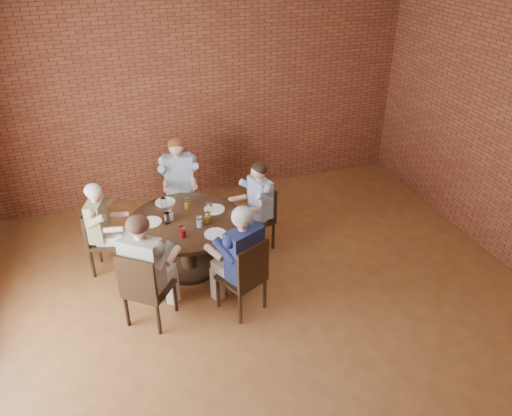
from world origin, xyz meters
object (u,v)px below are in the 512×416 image
object	(u,v)px
diner_e	(241,260)
smartphone	(217,231)
chair_b	(180,191)
diner_b	(179,184)
chair_d	(144,287)
diner_a	(257,207)
diner_c	(103,229)
dining_table	(187,235)
chair_e	(246,275)
diner_d	(147,269)
chair_c	(99,238)
chair_a	(261,214)

from	to	relation	value
diner_e	smartphone	world-z (taller)	diner_e
chair_b	diner_b	world-z (taller)	diner_b
chair_d	smartphone	world-z (taller)	chair_d
diner_a	diner_c	xyz separation A→B (m)	(-1.97, 0.10, -0.01)
dining_table	chair_e	world-z (taller)	chair_e
diner_a	diner_b	bearing A→B (deg)	-148.68
diner_d	smartphone	distance (m)	0.97
dining_table	diner_a	distance (m)	1.02
diner_e	chair_b	bearing A→B (deg)	-107.54
chair_c	diner_c	size ratio (longest dim) A/B	0.71
chair_b	diner_c	distance (m)	1.43
smartphone	chair_a	bearing A→B (deg)	18.25
chair_d	chair_e	xyz separation A→B (m)	(1.11, -0.15, -0.00)
dining_table	chair_a	distance (m)	1.09
diner_a	chair_d	xyz separation A→B (m)	(-1.63, -1.06, -0.11)
chair_e	smartphone	size ratio (longest dim) A/B	7.17
diner_c	diner_e	xyz separation A→B (m)	(1.41, -1.22, 0.06)
diner_b	diner_c	xyz separation A→B (m)	(-1.11, -0.80, -0.05)
diner_d	diner_e	size ratio (longest dim) A/B	1.01
diner_e	smartphone	distance (m)	0.55
chair_c	diner_a	bearing A→B (deg)	-75.44
diner_c	smartphone	size ratio (longest dim) A/B	9.29
dining_table	chair_a	xyz separation A→B (m)	(1.06, 0.23, -0.04)
chair_a	chair_b	distance (m)	1.34
diner_b	chair_e	world-z (taller)	diner_b
dining_table	smartphone	xyz separation A→B (m)	(0.30, -0.38, 0.23)
diner_c	smartphone	xyz separation A→B (m)	(1.28, -0.70, 0.13)
diner_a	diner_b	world-z (taller)	diner_b
dining_table	diner_a	xyz separation A→B (m)	(0.99, 0.22, 0.10)
dining_table	diner_e	world-z (taller)	diner_e
chair_a	dining_table	bearing A→B (deg)	-90.00
dining_table	chair_a	size ratio (longest dim) A/B	1.57
chair_d	diner_b	bearing A→B (deg)	-74.10
dining_table	chair_c	world-z (taller)	chair_c
chair_b	chair_c	world-z (taller)	chair_b
chair_b	diner_e	world-z (taller)	diner_e
diner_b	smartphone	size ratio (longest dim) A/B	9.99
chair_e	chair_a	bearing A→B (deg)	-141.39
chair_d	diner_d	world-z (taller)	diner_d
diner_a	chair_d	distance (m)	1.94
diner_b	chair_d	distance (m)	2.11
diner_a	smartphone	world-z (taller)	diner_a
diner_a	smartphone	distance (m)	0.92
diner_e	chair_c	bearing A→B (deg)	-65.57
diner_e	smartphone	xyz separation A→B (m)	(-0.13, 0.53, 0.07)
chair_c	diner_e	distance (m)	1.94
diner_d	chair_b	bearing A→B (deg)	-72.80
diner_b	chair_e	size ratio (longest dim) A/B	1.39
diner_a	diner_e	distance (m)	1.25
chair_a	smartphone	bearing A→B (deg)	-63.66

